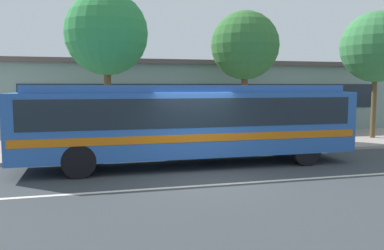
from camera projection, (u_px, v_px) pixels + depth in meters
The scene contains 10 objects.
ground_plane at pixel (202, 178), 11.57m from camera, with size 120.00×120.00×0.00m, color #363B3F.
sidewalk_slab at pixel (159, 142), 18.67m from camera, with size 60.00×8.00×0.12m, color #9D918B.
lane_stripe_center at pixel (211, 185), 10.80m from camera, with size 56.00×0.16×0.01m, color silver.
transit_bus at pixel (190, 119), 13.40m from camera, with size 11.24×2.47×2.71m.
pedestrian_waiting_near_sign at pixel (47, 129), 14.82m from camera, with size 0.47×0.47×1.65m.
pedestrian_walking_along_curb at pixel (146, 125), 16.50m from camera, with size 0.35×0.35×1.65m.
street_tree_near_stop at pixel (106, 34), 15.94m from camera, with size 3.34×3.34×6.33m.
street_tree_mid_block at pixel (245, 46), 18.54m from camera, with size 3.18×3.18×6.04m.
street_tree_far_end at pixel (376, 47), 19.40m from camera, with size 3.43×3.43×6.18m.
station_building at pixel (201, 96), 24.38m from camera, with size 22.06×6.67×4.06m.
Camera 1 is at (-3.19, -10.91, 2.69)m, focal length 37.22 mm.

